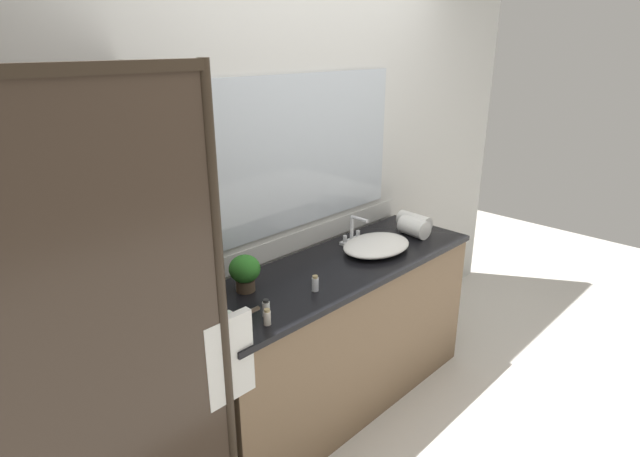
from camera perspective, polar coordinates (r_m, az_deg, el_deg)
ground_plane at (r=3.27m, az=1.94°, el=-18.59°), size 8.00×8.00×0.00m
wall_back_with_mirror at (r=2.89m, az=-2.82°, el=5.25°), size 4.40×0.06×2.60m
vanity_cabinet at (r=3.01m, az=1.90°, el=-11.82°), size 1.80×0.58×0.90m
shower_enclosure at (r=1.93m, az=-20.19°, el=-13.31°), size 1.20×0.59×2.00m
sink_basin at (r=2.98m, az=6.31°, el=-1.85°), size 0.44×0.33×0.07m
faucet at (r=3.08m, az=3.68°, el=-0.57°), size 0.17×0.14×0.17m
potted_plant at (r=2.50m, az=-8.40°, el=-4.72°), size 0.15×0.15×0.18m
soap_dish at (r=2.31m, az=-10.60°, el=-9.58°), size 0.10×0.07×0.04m
amenity_bottle_body_wash at (r=2.23m, az=-5.92°, el=-9.82°), size 0.03×0.03×0.07m
amenity_bottle_shampoo at (r=2.29m, az=-6.04°, el=-8.85°), size 0.03×0.03×0.08m
amenity_bottle_conditioner at (r=2.50m, az=-0.54°, el=-6.17°), size 0.03×0.03×0.08m
rolled_towel_near_edge at (r=3.36m, az=10.48°, el=0.80°), size 0.12×0.23×0.10m
rolled_towel_middle at (r=3.23m, az=10.46°, el=0.14°), size 0.13×0.19×0.12m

